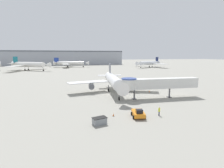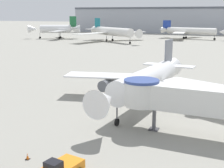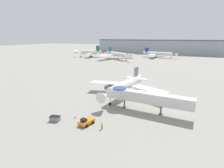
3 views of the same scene
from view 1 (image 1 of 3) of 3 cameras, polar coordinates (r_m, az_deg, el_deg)
name	(u,v)px [view 1 (image 1 of 3)]	position (r m, az deg, el deg)	size (l,w,h in m)	color
ground_plane	(104,93)	(56.45, -2.55, -2.91)	(800.00, 800.00, 0.00)	gray
main_airplane	(114,81)	(56.02, 0.52, 0.98)	(29.75, 27.20, 9.01)	white
jet_bridge	(155,83)	(50.44, 13.93, 0.19)	(22.52, 4.47, 5.88)	silver
pushback_tug_orange	(138,113)	(35.08, 8.59, -9.43)	(2.99, 4.20, 1.81)	orange
service_container_gray	(100,121)	(31.43, -4.09, -11.91)	(2.76, 2.08, 1.27)	gray
traffic_cone_apron_front	(113,115)	(35.41, 0.44, -9.97)	(0.38, 0.38, 0.63)	black
traffic_cone_starboard_wing	(149,91)	(58.62, 12.08, -2.28)	(0.47, 0.47, 0.77)	black
ground_crew_marshaller	(159,111)	(36.62, 15.15, -8.43)	(0.40, 0.35, 1.80)	#1E2338
background_jet_navy_tail	(149,63)	(176.05, 12.13, 6.74)	(35.27, 34.09, 10.01)	silver
background_jet_blue_tail	(70,63)	(179.46, -13.62, 6.66)	(34.72, 32.65, 9.48)	white
background_jet_teal_tail	(29,64)	(152.26, -25.53, 5.78)	(34.15, 34.88, 10.87)	white
terminal_building	(60,58)	(229.05, -16.51, 8.20)	(152.41, 28.02, 17.20)	#999EA8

